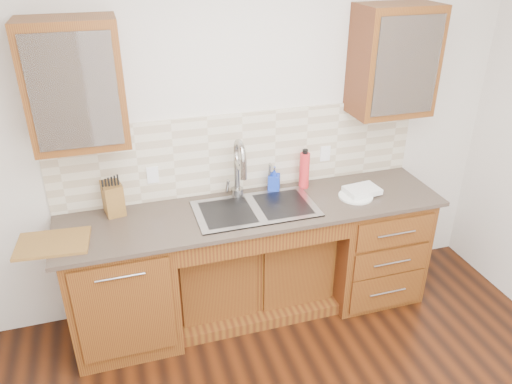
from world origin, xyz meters
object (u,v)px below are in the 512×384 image
object	(u,v)px
cutting_board	(53,243)
soap_bottle	(274,179)
plate	(356,196)
water_bottle	(304,170)
knife_block	(113,197)

from	to	relation	value
cutting_board	soap_bottle	bearing A→B (deg)	11.08
plate	water_bottle	bearing A→B (deg)	138.86
water_bottle	cutting_board	xyz separation A→B (m)	(-1.76, -0.28, -0.13)
plate	cutting_board	bearing A→B (deg)	-179.44
plate	knife_block	xyz separation A→B (m)	(-1.68, 0.29, 0.10)
cutting_board	knife_block	bearing A→B (deg)	39.20
soap_bottle	knife_block	size ratio (longest dim) A/B	0.84
soap_bottle	water_bottle	xyz separation A→B (m)	(0.23, -0.02, 0.04)
water_bottle	cutting_board	size ratio (longest dim) A/B	0.64
water_bottle	knife_block	size ratio (longest dim) A/B	1.25
water_bottle	knife_block	xyz separation A→B (m)	(-1.38, 0.03, -0.03)
cutting_board	water_bottle	bearing A→B (deg)	9.10
water_bottle	soap_bottle	bearing A→B (deg)	175.61
knife_block	cutting_board	size ratio (longest dim) A/B	0.51
water_bottle	plate	world-z (taller)	water_bottle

